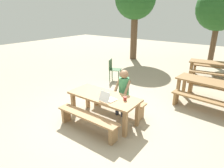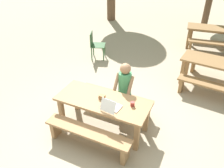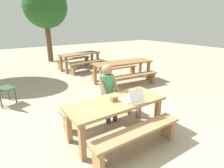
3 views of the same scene
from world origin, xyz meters
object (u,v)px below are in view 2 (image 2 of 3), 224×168
object	(u,v)px
picnic_table_front	(103,104)
plastic_chair	(96,44)
small_pouch	(102,97)
person_seated	(124,86)
picnic_table_mid	(215,31)
coffee_mug	(132,104)
laptop	(111,106)

from	to	relation	value
picnic_table_front	plastic_chair	bearing A→B (deg)	121.37
small_pouch	person_seated	size ratio (longest dim) A/B	0.09
picnic_table_front	plastic_chair	world-z (taller)	plastic_chair
small_pouch	plastic_chair	distance (m)	3.26
plastic_chair	picnic_table_mid	bearing A→B (deg)	-75.18
plastic_chair	picnic_table_front	bearing A→B (deg)	-169.33
coffee_mug	picnic_table_mid	world-z (taller)	coffee_mug
picnic_table_front	laptop	distance (m)	0.36
picnic_table_front	laptop	size ratio (longest dim) A/B	5.11
laptop	small_pouch	xyz separation A→B (m)	(-0.29, 0.20, -0.02)
small_pouch	coffee_mug	xyz separation A→B (m)	(0.62, 0.05, 0.00)
small_pouch	coffee_mug	world-z (taller)	coffee_mug
person_seated	plastic_chair	xyz separation A→B (m)	(-1.91, 2.21, -0.26)
laptop	coffee_mug	xyz separation A→B (m)	(0.33, 0.26, -0.02)
small_pouch	picnic_table_front	bearing A→B (deg)	-38.99
picnic_table_mid	picnic_table_front	bearing A→B (deg)	-115.32
person_seated	picnic_table_mid	distance (m)	4.84
plastic_chair	picnic_table_mid	size ratio (longest dim) A/B	0.45
coffee_mug	person_seated	distance (m)	0.64
laptop	small_pouch	world-z (taller)	laptop
person_seated	plastic_chair	distance (m)	2.94
picnic_table_front	laptop	world-z (taller)	laptop
person_seated	picnic_table_mid	size ratio (longest dim) A/B	0.65
plastic_chair	picnic_table_mid	distance (m)	4.14
coffee_mug	small_pouch	bearing A→B (deg)	-175.34
laptop	person_seated	size ratio (longest dim) A/B	0.29
laptop	person_seated	world-z (taller)	person_seated
small_pouch	person_seated	bearing A→B (deg)	67.42
laptop	picnic_table_mid	world-z (taller)	laptop
laptop	picnic_table_mid	bearing A→B (deg)	-97.92
small_pouch	picnic_table_mid	size ratio (longest dim) A/B	0.06
coffee_mug	laptop	bearing A→B (deg)	-142.30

